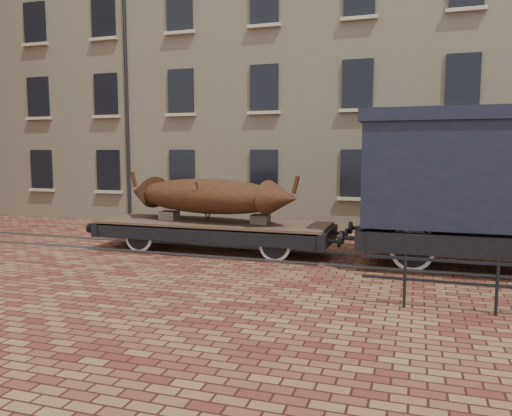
% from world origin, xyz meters
% --- Properties ---
extents(ground, '(90.00, 90.00, 0.00)m').
position_xyz_m(ground, '(0.00, 0.00, 0.00)').
color(ground, '#501F1A').
extents(warehouse_cream, '(40.00, 10.19, 14.00)m').
position_xyz_m(warehouse_cream, '(3.00, 9.99, 7.00)').
color(warehouse_cream, beige).
rests_on(warehouse_cream, ground).
extents(rail_track, '(30.00, 1.52, 0.06)m').
position_xyz_m(rail_track, '(0.00, 0.00, 0.03)').
color(rail_track, '#59595E').
rests_on(rail_track, ground).
extents(flatcar_wagon, '(7.72, 2.09, 1.17)m').
position_xyz_m(flatcar_wagon, '(-2.54, 0.00, 0.73)').
color(flatcar_wagon, brown).
rests_on(flatcar_wagon, ground).
extents(iron_boat, '(5.82, 2.46, 1.43)m').
position_xyz_m(iron_boat, '(-2.72, 0.00, 1.67)').
color(iron_boat, '#4C240D').
rests_on(iron_boat, flatcar_wagon).
extents(goods_van, '(7.79, 2.84, 4.03)m').
position_xyz_m(goods_van, '(5.22, -0.00, 2.52)').
color(goods_van, black).
rests_on(goods_van, ground).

